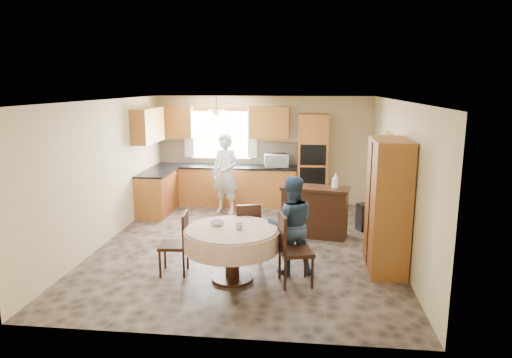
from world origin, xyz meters
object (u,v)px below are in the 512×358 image
Objects in this scene: sideboard at (315,213)px; person_sink at (225,174)px; dining_table at (232,240)px; chair_left at (179,240)px; oven_tower at (313,161)px; person_dining at (291,225)px; chair_right at (290,246)px; chair_back at (248,229)px; cupboard at (388,206)px.

person_sink is at bearing 155.83° from sideboard.
dining_table is 1.46× the size of chair_left.
sideboard is at bearing -89.12° from oven_tower.
person_dining is at bearing -43.93° from person_sink.
chair_right is (0.83, -0.06, -0.04)m from dining_table.
cupboard is at bearing 159.50° from chair_back.
sideboard is at bearing -146.65° from chair_back.
person_sink is (-0.71, 3.44, 0.26)m from dining_table.
person_dining is (-0.35, -3.77, -0.33)m from oven_tower.
cupboard is 1.94× the size of chair_right.
sideboard is 1.31× the size of chair_left.
person_sink reaches higher than dining_table.
person_sink is at bearing 136.58° from cupboard.
oven_tower is 1.74× the size of sideboard.
person_sink is 1.18× the size of person_dining.
chair_left is at bearing -124.67° from sideboard.
chair_left is at bearing -170.30° from cupboard.
cupboard is 1.15× the size of person_sink.
person_dining is (1.64, 0.23, 0.22)m from chair_left.
dining_table is 0.83m from chair_left.
cupboard is at bearing -23.72° from person_sink.
chair_left is 3.33m from person_sink.
chair_right is at bearing -88.66° from sideboard.
person_dining reaches higher than dining_table.
oven_tower is at bearing 107.06° from cupboard.
chair_left is at bearing 170.66° from dining_table.
chair_back is 1.08m from chair_right.
chair_left is at bearing -1.15° from person_dining.
chair_left reaches higher than sideboard.
chair_left is at bearing -116.35° from oven_tower.
chair_right is at bearing 81.78° from person_dining.
person_sink is at bearing 101.59° from dining_table.
oven_tower is 1.07× the size of cupboard.
person_dining is at bearing -91.30° from sideboard.
chair_back is at bearing -38.72° from person_dining.
oven_tower reaches higher than dining_table.
person_dining reaches higher than sideboard.
chair_back is (-1.08, -1.33, 0.08)m from sideboard.
sideboard is 1.79m from person_dining.
chair_right is at bearing -46.67° from person_sink.
sideboard reaches higher than dining_table.
person_dining is (0.82, 0.37, 0.13)m from dining_table.
chair_left is (-3.06, -0.52, -0.48)m from cupboard.
cupboard is 4.05m from person_sink.
cupboard reaches higher than sideboard.
chair_back is 0.54× the size of person_sink.
chair_right is 0.59× the size of person_sink.
dining_table is 0.92× the size of person_dining.
oven_tower is 3.58m from chair_back.
cupboard is 2.13× the size of chair_left.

